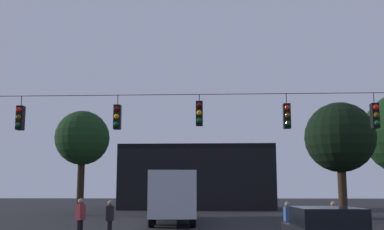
# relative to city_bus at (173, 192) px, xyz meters

# --- Properties ---
(ground_plane) EXTENTS (168.00, 168.00, 0.00)m
(ground_plane) POSITION_rel_city_bus_xyz_m (1.97, 0.18, -1.87)
(ground_plane) COLOR black
(ground_plane) RESTS_ON ground
(overhead_signal_span) EXTENTS (19.76, 0.44, 6.27)m
(overhead_signal_span) POSITION_rel_city_bus_xyz_m (1.97, -11.83, 1.86)
(overhead_signal_span) COLOR black
(overhead_signal_span) RESTS_ON ground
(city_bus) EXTENTS (3.30, 11.15, 3.00)m
(city_bus) POSITION_rel_city_bus_xyz_m (0.00, 0.00, 0.00)
(city_bus) COLOR #B7BCC6
(city_bus) RESTS_ON ground
(pedestrian_crossing_left) EXTENTS (0.28, 0.38, 1.52)m
(pedestrian_crossing_left) POSITION_rel_city_bus_xyz_m (5.42, -10.73, -1.02)
(pedestrian_crossing_left) COLOR black
(pedestrian_crossing_left) RESTS_ON ground
(pedestrian_crossing_center) EXTENTS (0.36, 0.42, 1.65)m
(pedestrian_crossing_center) POSITION_rel_city_bus_xyz_m (-2.68, -11.21, -0.93)
(pedestrian_crossing_center) COLOR black
(pedestrian_crossing_center) RESTS_ON ground
(pedestrian_crossing_right) EXTENTS (0.25, 0.37, 1.57)m
(pedestrian_crossing_right) POSITION_rel_city_bus_xyz_m (-1.55, -11.05, -0.99)
(pedestrian_crossing_right) COLOR black
(pedestrian_crossing_right) RESTS_ON ground
(pedestrian_near_bus) EXTENTS (0.34, 0.42, 1.53)m
(pedestrian_near_bus) POSITION_rel_city_bus_xyz_m (7.24, -10.61, -1.01)
(pedestrian_near_bus) COLOR black
(pedestrian_near_bus) RESTS_ON ground
(corner_building) EXTENTS (15.64, 10.40, 6.52)m
(corner_building) POSITION_rel_city_bus_xyz_m (0.80, 21.69, 1.39)
(corner_building) COLOR black
(corner_building) RESTS_ON ground
(tree_left_silhouette) EXTENTS (4.41, 4.41, 7.47)m
(tree_left_silhouette) POSITION_rel_city_bus_xyz_m (10.50, 0.20, 3.36)
(tree_left_silhouette) COLOR #2D2116
(tree_left_silhouette) RESTS_ON ground
(tree_behind_building) EXTENTS (4.34, 4.34, 8.29)m
(tree_behind_building) POSITION_rel_city_bus_xyz_m (-8.01, 7.46, 4.19)
(tree_behind_building) COLOR black
(tree_behind_building) RESTS_ON ground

